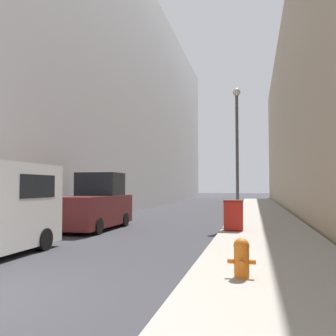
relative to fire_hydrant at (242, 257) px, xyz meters
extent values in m
cube|color=#9E998E|center=(0.72, 15.77, -0.46)|extent=(3.54, 60.00, 0.16)
cube|color=#BCBCC1|center=(-14.66, 23.77, 9.37)|extent=(12.00, 60.00, 19.80)
cylinder|color=orange|center=(0.00, 0.00, -0.12)|extent=(0.28, 0.28, 0.53)
sphere|color=orange|center=(0.00, 0.00, 0.20)|extent=(0.29, 0.29, 0.29)
cylinder|color=orange|center=(0.00, 0.00, 0.29)|extent=(0.08, 0.08, 0.06)
cylinder|color=orange|center=(0.00, -0.20, -0.09)|extent=(0.11, 0.12, 0.11)
cylinder|color=orange|center=(-0.20, 0.00, -0.09)|extent=(0.12, 0.09, 0.09)
cylinder|color=orange|center=(0.20, 0.00, -0.09)|extent=(0.12, 0.09, 0.09)
cube|color=red|center=(-0.54, 7.49, 0.17)|extent=(0.71, 0.63, 1.05)
cube|color=maroon|center=(-0.54, 7.49, 0.74)|extent=(0.73, 0.65, 0.08)
cylinder|color=black|center=(-0.84, 7.76, -0.30)|extent=(0.05, 0.16, 0.16)
cylinder|color=black|center=(-0.24, 7.76, -0.30)|extent=(0.05, 0.16, 0.16)
cylinder|color=#4C4C51|center=(-0.50, 10.33, -0.26)|extent=(0.26, 0.26, 0.25)
cylinder|color=#4C4C51|center=(-0.50, 10.33, 2.57)|extent=(0.14, 0.14, 5.91)
sphere|color=silver|center=(-0.50, 10.33, 5.67)|extent=(0.36, 0.36, 0.36)
cube|color=black|center=(-6.51, 2.18, 1.30)|extent=(1.88, 1.70, 0.64)
cylinder|color=black|center=(-5.65, 2.59, -0.22)|extent=(0.24, 0.64, 0.64)
cube|color=#561919|center=(-6.51, 7.77, 0.27)|extent=(1.97, 4.87, 1.26)
cube|color=black|center=(-6.51, 8.62, 1.41)|extent=(1.81, 1.56, 1.01)
cylinder|color=black|center=(-7.43, 9.28, -0.22)|extent=(0.24, 0.64, 0.64)
cylinder|color=black|center=(-5.60, 9.28, -0.22)|extent=(0.24, 0.64, 0.64)
cylinder|color=black|center=(-7.43, 6.26, -0.22)|extent=(0.24, 0.64, 0.64)
cylinder|color=black|center=(-5.60, 6.26, -0.22)|extent=(0.24, 0.64, 0.64)
camera|label=1|loc=(0.24, -7.11, 1.30)|focal=40.00mm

